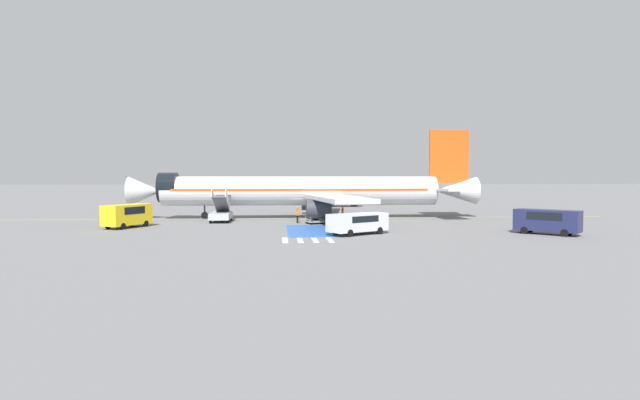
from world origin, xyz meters
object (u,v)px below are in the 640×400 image
object	(u,v)px
service_van_1	(547,220)
service_van_2	(127,214)
ground_crew_0	(297,214)
ground_crew_1	(343,213)
boarding_stairs_forward	(221,213)
service_van_0	(358,222)
baggage_cart	(318,221)
airliner	(307,191)
fuel_tanker	(334,196)

from	to	relation	value
service_van_1	service_van_2	bearing A→B (deg)	122.44
ground_crew_0	service_van_2	bearing A→B (deg)	-102.59
service_van_2	ground_crew_1	world-z (taller)	service_van_2
service_van_1	ground_crew_0	size ratio (longest dim) A/B	2.94
service_van_1	ground_crew_1	world-z (taller)	service_van_1
boarding_stairs_forward	ground_crew_0	distance (m)	8.84
service_van_0	ground_crew_0	size ratio (longest dim) A/B	3.34
baggage_cart	service_van_1	bearing A→B (deg)	-141.32
boarding_stairs_forward	baggage_cart	distance (m)	11.29
airliner	service_van_2	world-z (taller)	airliner
service_van_0	service_van_2	xyz separation A→B (m)	(-21.92, 7.89, 0.25)
boarding_stairs_forward	service_van_0	size ratio (longest dim) A/B	0.91
airliner	service_van_2	size ratio (longest dim) A/B	7.94
fuel_tanker	ground_crew_0	bearing A→B (deg)	-17.47
airliner	service_van_0	distance (m)	18.40
fuel_tanker	baggage_cart	size ratio (longest dim) A/B	3.22
service_van_0	baggage_cart	world-z (taller)	service_van_0
airliner	baggage_cart	size ratio (longest dim) A/B	14.46
ground_crew_0	fuel_tanker	bearing A→B (deg)	141.19
fuel_tanker	service_van_0	world-z (taller)	fuel_tanker
ground_crew_0	service_van_0	bearing A→B (deg)	-2.08
service_van_1	ground_crew_1	bearing A→B (deg)	95.88
fuel_tanker	ground_crew_0	distance (m)	31.21
service_van_0	service_van_1	size ratio (longest dim) A/B	1.14
boarding_stairs_forward	service_van_1	size ratio (longest dim) A/B	1.03
boarding_stairs_forward	baggage_cart	xyz separation A→B (m)	(10.75, -3.37, -0.71)
service_van_1	airliner	bearing A→B (deg)	91.82
baggage_cart	airliner	bearing A→B (deg)	-13.63
boarding_stairs_forward	service_van_2	world-z (taller)	boarding_stairs_forward
fuel_tanker	service_van_2	size ratio (longest dim) A/B	1.77
baggage_cart	service_van_2	bearing A→B (deg)	78.05
service_van_2	ground_crew_1	distance (m)	22.70
baggage_cart	ground_crew_1	xyz separation A→B (m)	(2.90, 1.84, 0.75)
fuel_tanker	service_van_1	size ratio (longest dim) A/B	1.87
service_van_2	ground_crew_0	distance (m)	17.53
airliner	ground_crew_0	distance (m)	7.00
service_van_0	ground_crew_1	xyz separation A→B (m)	(0.35, 12.28, -0.13)
airliner	boarding_stairs_forward	distance (m)	11.07
ground_crew_1	service_van_0	bearing A→B (deg)	12.16
airliner	ground_crew_0	world-z (taller)	airliner
airliner	ground_crew_1	bearing A→B (deg)	-146.16
boarding_stairs_forward	fuel_tanker	bearing A→B (deg)	60.88
airliner	fuel_tanker	bearing A→B (deg)	-13.67
fuel_tanker	baggage_cart	xyz separation A→B (m)	(-5.46, -31.32, -1.55)
service_van_2	ground_crew_1	xyz separation A→B (m)	(22.27, 4.39, -0.37)
airliner	service_van_2	xyz separation A→B (m)	(-18.60, -10.07, -1.97)
airliner	ground_crew_1	xyz separation A→B (m)	(3.67, -5.68, -2.34)
airliner	baggage_cart	xyz separation A→B (m)	(0.77, -7.52, -3.09)
boarding_stairs_forward	service_van_1	world-z (taller)	boarding_stairs_forward
service_van_0	service_van_2	size ratio (longest dim) A/B	1.08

